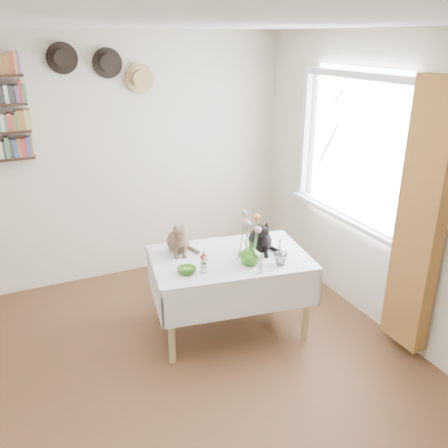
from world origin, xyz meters
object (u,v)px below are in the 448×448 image
black_cat (260,235)px  flower_vase (250,253)px  tabby_cat (178,236)px  dining_table (230,275)px

black_cat → flower_vase: bearing=-116.6°
flower_vase → tabby_cat: bearing=134.4°
dining_table → tabby_cat: size_ratio=4.67×
tabby_cat → flower_vase: size_ratio=1.63×
tabby_cat → black_cat: bearing=-11.6°
dining_table → tabby_cat: (-0.37, 0.27, 0.33)m
tabby_cat → flower_vase: tabby_cat is taller
dining_table → black_cat: bearing=-2.6°
tabby_cat → black_cat: size_ratio=0.98×
tabby_cat → flower_vase: (0.46, -0.47, -0.06)m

